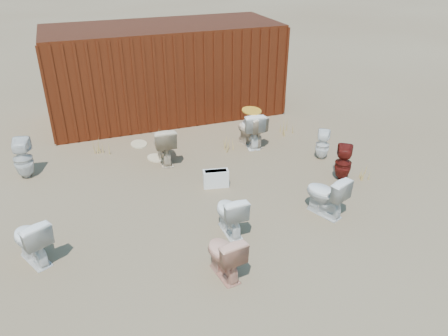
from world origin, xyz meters
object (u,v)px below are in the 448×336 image
object	(u,v)px
toilet_front_a	(31,240)
toilet_back_e	(322,145)
toilet_back_beige_right	(251,130)
toilet_front_c	(230,213)
shipping_container	(165,71)
toilet_back_a	(23,159)
toilet_front_pink	(224,255)
toilet_front_e	(326,195)
toilet_back_yellowlid	(251,128)
toilet_back_beige_left	(164,144)
loose_tank	(216,179)
toilet_front_maroon	(343,163)

from	to	relation	value
toilet_front_a	toilet_back_e	size ratio (longest dim) A/B	1.18
toilet_back_beige_right	toilet_front_c	bearing A→B (deg)	45.63
shipping_container	toilet_back_a	world-z (taller)	shipping_container
shipping_container	toilet_front_pink	size ratio (longest dim) A/B	8.18
toilet_front_e	toilet_back_yellowlid	world-z (taller)	toilet_back_yellowlid
shipping_container	toilet_back_yellowlid	xyz separation A→B (m)	(1.35, -2.75, -0.77)
shipping_container	toilet_back_e	size ratio (longest dim) A/B	9.15
toilet_front_a	toilet_front_pink	xyz separation A→B (m)	(2.61, -1.29, -0.02)
shipping_container	toilet_back_beige_left	size ratio (longest dim) A/B	7.14
toilet_front_a	toilet_back_yellowlid	size ratio (longest dim) A/B	0.91
toilet_back_beige_left	toilet_back_a	bearing A→B (deg)	-3.05
loose_tank	toilet_front_maroon	bearing A→B (deg)	-2.71
toilet_back_a	toilet_back_beige_left	distance (m)	2.85
toilet_front_e	toilet_back_e	distance (m)	2.23
toilet_back_a	toilet_back_e	size ratio (longest dim) A/B	1.28
toilet_front_maroon	toilet_back_yellowlid	size ratio (longest dim) A/B	0.86
toilet_back_yellowlid	toilet_back_e	xyz separation A→B (m)	(1.20, -1.19, -0.10)
toilet_front_c	toilet_back_beige_left	world-z (taller)	toilet_back_beige_left
toilet_front_e	toilet_front_maroon	bearing A→B (deg)	-157.59
toilet_front_a	toilet_front_maroon	bearing A→B (deg)	159.16
toilet_front_c	loose_tank	distance (m)	1.54
toilet_front_pink	toilet_back_beige_left	size ratio (longest dim) A/B	0.87
toilet_back_beige_left	toilet_back_yellowlid	distance (m)	2.12
toilet_back_beige_right	toilet_back_a	bearing A→B (deg)	-17.45
toilet_back_a	toilet_back_beige_left	size ratio (longest dim) A/B	1.00
toilet_back_beige_left	toilet_back_beige_right	bearing A→B (deg)	-173.58
toilet_front_a	toilet_front_c	world-z (taller)	toilet_front_a
toilet_front_e	toilet_back_beige_left	bearing A→B (deg)	-74.89
shipping_container	toilet_back_beige_right	size ratio (longest dim) A/B	7.50
toilet_back_beige_right	toilet_back_yellowlid	bearing A→B (deg)	-151.09
toilet_back_beige_left	toilet_back_beige_right	distance (m)	2.10
toilet_front_c	toilet_front_e	bearing A→B (deg)	176.06
shipping_container	toilet_back_a	size ratio (longest dim) A/B	7.15
toilet_front_a	toilet_back_yellowlid	xyz separation A→B (m)	(4.75, 2.72, 0.04)
toilet_back_beige_left	toilet_back_e	xyz separation A→B (m)	(3.32, -1.05, -0.09)
shipping_container	toilet_back_yellowlid	bearing A→B (deg)	-63.75
toilet_front_a	toilet_front_maroon	world-z (taller)	toilet_front_a
toilet_back_yellowlid	toilet_back_beige_right	bearing A→B (deg)	51.86
toilet_back_beige_right	toilet_back_e	world-z (taller)	toilet_back_beige_right
toilet_front_e	toilet_back_a	size ratio (longest dim) A/B	0.93
toilet_front_a	toilet_back_a	bearing A→B (deg)	-112.28
toilet_front_e	toilet_back_beige_left	xyz separation A→B (m)	(-2.20, 2.98, 0.03)
toilet_back_yellowlid	loose_tank	bearing A→B (deg)	55.10
toilet_front_a	toilet_front_c	size ratio (longest dim) A/B	1.05
toilet_front_a	loose_tank	bearing A→B (deg)	172.93
toilet_back_yellowlid	toilet_back_e	world-z (taller)	toilet_back_yellowlid
toilet_front_pink	toilet_back_beige_right	size ratio (longest dim) A/B	0.92
toilet_front_maroon	toilet_back_beige_left	bearing A→B (deg)	4.54
toilet_front_a	toilet_back_beige_left	bearing A→B (deg)	-161.99
toilet_back_beige_right	toilet_back_e	size ratio (longest dim) A/B	1.22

